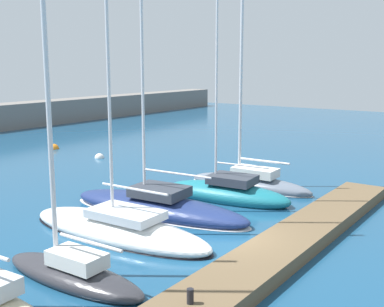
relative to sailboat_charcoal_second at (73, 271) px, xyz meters
name	(u,v)px	position (x,y,z in m)	size (l,w,h in m)	color
ground_plane	(231,248)	(5.62, -2.82, -0.37)	(120.00, 120.00, 0.00)	navy
dock_pier	(276,252)	(5.62, -4.75, -0.09)	(22.70, 2.18, 0.56)	brown
sailboat_charcoal_second	(73,271)	(0.00, 0.00, 0.00)	(1.84, 6.17, 9.94)	#2D2D33
sailboat_white_third	(118,228)	(4.14, 1.91, -0.07)	(3.08, 9.53, 16.33)	white
sailboat_navy_fourth	(158,206)	(7.51, 2.48, 0.01)	(3.36, 10.12, 17.22)	navy
sailboat_teal_fifth	(227,192)	(11.56, 0.99, 0.02)	(2.95, 7.34, 11.61)	#19707F
sailboat_slate_sixth	(250,182)	(14.48, 1.22, 0.00)	(2.14, 7.81, 14.75)	slate
mooring_buoy_orange	(54,149)	(16.48, 21.26, -0.37)	(0.86, 0.86, 0.86)	orange
mooring_buoy_white	(99,158)	(15.86, 15.13, -0.37)	(0.72, 0.72, 0.72)	white
dock_bollard	(190,296)	(0.14, -4.75, 0.41)	(0.20, 0.20, 0.44)	black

